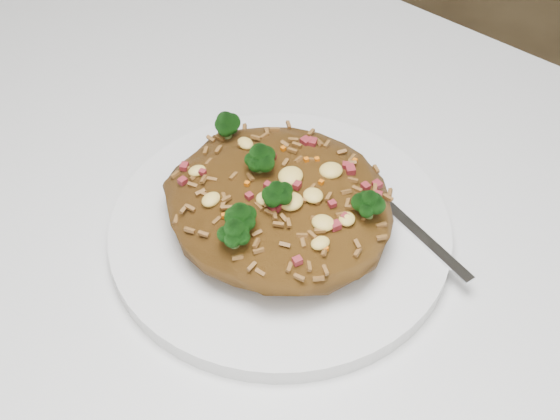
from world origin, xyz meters
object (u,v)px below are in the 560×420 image
at_px(plate, 280,230).
at_px(fork, 401,217).
at_px(fried_rice, 280,197).
at_px(dining_table, 247,378).

bearing_deg(plate, fork, 42.42).
relative_size(fried_rice, fork, 1.07).
distance_m(plate, fried_rice, 0.04).
height_order(fried_rice, fork, fried_rice).
bearing_deg(fried_rice, plate, 90.33).
bearing_deg(dining_table, plate, 108.96).
xyz_separation_m(dining_table, fried_rice, (-0.02, 0.07, 0.13)).
xyz_separation_m(plate, fried_rice, (0.00, -0.00, 0.04)).
relative_size(plate, fork, 1.59).
bearing_deg(fork, fried_rice, -121.80).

